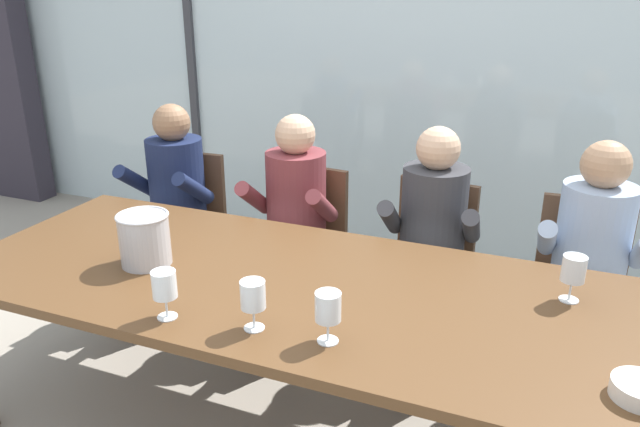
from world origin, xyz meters
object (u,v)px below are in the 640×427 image
Objects in this scene: chair_right_of_center at (581,278)px; person_pale_blue_shirt at (591,258)px; wine_glass_near_bucket at (328,309)px; person_maroon_top at (291,214)px; wine_glass_center_pour at (164,287)px; dining_table at (286,294)px; person_navy_polo at (170,196)px; chair_left_of_center at (304,235)px; person_charcoal_jacket at (430,234)px; ice_bucket_primary at (145,238)px; wine_glass_by_left_taster at (253,297)px; chair_center at (428,254)px; wine_glass_by_right_taster at (573,271)px; chair_near_curtain at (186,216)px.

person_pale_blue_shirt is at bearing -87.90° from chair_right_of_center.
wine_glass_near_bucket is (-0.78, -1.30, 0.36)m from chair_right_of_center.
person_pale_blue_shirt reaches higher than chair_right_of_center.
person_maroon_top is 6.91× the size of wine_glass_center_pour.
person_navy_polo reaches higher than dining_table.
chair_left_of_center is 0.73× the size of person_charcoal_jacket.
ice_bucket_primary reaches higher than wine_glass_by_left_taster.
wine_glass_by_left_taster is (-0.30, -1.32, 0.36)m from chair_center.
person_pale_blue_shirt is 1.92m from ice_bucket_primary.
chair_right_of_center is (0.74, 0.00, 0.00)m from chair_center.
chair_left_of_center and chair_right_of_center have the same top height.
person_navy_polo is at bearing 165.01° from wine_glass_by_right_taster.
chair_left_of_center is 1.46m from person_pale_blue_shirt.
wine_glass_by_right_taster is at bearing 11.32° from ice_bucket_primary.
wine_glass_center_pour reaches higher than chair_left_of_center.
person_navy_polo is 1.00× the size of person_maroon_top.
chair_near_curtain is at bearing 166.48° from person_maroon_top.
person_maroon_top is (-0.01, -0.14, 0.17)m from chair_left_of_center.
chair_near_curtain is 4.10× the size of ice_bucket_primary.
ice_bucket_primary is at bearing -60.80° from person_navy_polo.
wine_glass_center_pour is at bearing -88.44° from person_maroon_top.
chair_left_of_center is at bearing 164.77° from person_charcoal_jacket.
chair_near_curtain is 5.08× the size of wine_glass_center_pour.
chair_center is 0.73× the size of person_pale_blue_shirt.
chair_center is 1.45m from ice_bucket_primary.
wine_glass_by_left_taster is at bearing -148.21° from wine_glass_by_right_taster.
dining_table is at bearing -143.06° from person_pale_blue_shirt.
chair_near_curtain is at bearing 117.10° from ice_bucket_primary.
wine_glass_by_left_taster is at bearing 8.95° from wine_glass_center_pour.
person_charcoal_jacket is 1.00× the size of person_pale_blue_shirt.
person_pale_blue_shirt is 1.83m from wine_glass_center_pour.
wine_glass_by_right_taster is (2.13, -0.57, 0.18)m from person_navy_polo.
person_navy_polo is at bearing 134.96° from wine_glass_by_left_taster.
person_pale_blue_shirt is (0.75, -0.15, 0.17)m from chair_center.
chair_left_of_center is at bearing 106.68° from wine_glass_by_left_taster.
chair_center is 5.08× the size of wine_glass_by_left_taster.
wine_glass_center_pour is at bearing -122.31° from dining_table.
person_pale_blue_shirt is 0.60m from wine_glass_by_right_taster.
ice_bucket_primary is at bearing -65.50° from chair_near_curtain.
ice_bucket_primary reaches higher than chair_center.
ice_bucket_primary is (-0.24, -0.89, 0.18)m from person_maroon_top.
wine_glass_near_bucket is (-0.05, -1.30, 0.36)m from chair_center.
wine_glass_near_bucket is at bearing 4.46° from wine_glass_by_left_taster.
person_pale_blue_shirt is (2.22, -0.14, 0.17)m from chair_near_curtain.
wine_glass_near_bucket is at bearing -40.28° from person_navy_polo.
wine_glass_by_left_taster and wine_glass_center_pour have the same top height.
ice_bucket_primary is 0.70m from wine_glass_by_left_taster.
wine_glass_by_right_taster is (0.63, -0.57, 0.18)m from person_charcoal_jacket.
chair_center is at bearing 87.90° from wine_glass_near_bucket.
wine_glass_center_pour is (0.86, -1.22, 0.18)m from person_navy_polo.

